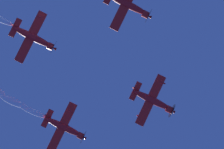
{
  "coord_description": "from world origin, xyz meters",
  "views": [
    {
      "loc": [
        24.96,
        -18.43,
        2.11
      ],
      "look_at": [
        -3.28,
        -4.99,
        92.32
      ],
      "focal_mm": 82.94,
      "sensor_mm": 36.0,
      "label": 1
    }
  ],
  "objects": [
    {
      "name": "airplane_right_wingman",
      "position": [
        9.87,
        -8.0,
        91.41
      ],
      "size": [
        9.38,
        8.95,
        4.34
      ],
      "color": "red"
    },
    {
      "name": "airplane_lead",
      "position": [
        -3.96,
        3.75,
        90.19
      ],
      "size": [
        9.43,
        8.96,
        4.21
      ],
      "color": "red"
    },
    {
      "name": "airplane_left_wingman",
      "position": [
        -16.43,
        -8.63,
        91.28
      ],
      "size": [
        9.37,
        8.97,
        4.34
      ],
      "color": "red"
    },
    {
      "name": "airplane_slot_tail",
      "position": [
        -2.92,
        -20.75,
        92.11
      ],
      "size": [
        9.5,
        8.97,
        4.03
      ],
      "color": "red"
    }
  ]
}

